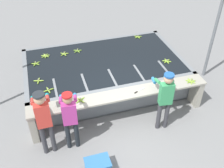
% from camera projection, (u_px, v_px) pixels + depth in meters
% --- Properties ---
extents(ground_plane, '(80.00, 80.00, 0.00)m').
position_uv_depth(ground_plane, '(123.00, 125.00, 6.89)').
color(ground_plane, gray).
rests_on(ground_plane, ground).
extents(wash_tank, '(4.63, 2.76, 0.87)m').
position_uv_depth(wash_tank, '(104.00, 73.00, 8.00)').
color(wash_tank, gray).
rests_on(wash_tank, ground).
extents(work_ledge, '(4.63, 0.45, 0.87)m').
position_uv_depth(work_ledge, '(121.00, 101.00, 6.68)').
color(work_ledge, '#A8A393').
rests_on(work_ledge, ground).
extents(worker_0, '(0.41, 0.73, 1.75)m').
position_uv_depth(worker_0, '(44.00, 117.00, 5.59)').
color(worker_0, '#38383D').
rests_on(worker_0, ground).
extents(worker_1, '(0.45, 0.73, 1.62)m').
position_uv_depth(worker_1, '(70.00, 116.00, 5.77)').
color(worker_1, '#1E2328').
rests_on(worker_1, ground).
extents(worker_2, '(0.47, 0.74, 1.68)m').
position_uv_depth(worker_2, '(165.00, 96.00, 6.24)').
color(worker_2, '#38383D').
rests_on(worker_2, ground).
extents(banana_bunch_floating_0, '(0.28, 0.28, 0.08)m').
position_uv_depth(banana_bunch_floating_0, '(48.00, 90.00, 6.62)').
color(banana_bunch_floating_0, '#8CB738').
rests_on(banana_bunch_floating_0, wash_tank).
extents(banana_bunch_floating_1, '(0.27, 0.27, 0.08)m').
position_uv_depth(banana_bunch_floating_1, '(36.00, 63.00, 7.60)').
color(banana_bunch_floating_1, '#8CB738').
rests_on(banana_bunch_floating_1, wash_tank).
extents(banana_bunch_floating_2, '(0.27, 0.28, 0.08)m').
position_uv_depth(banana_bunch_floating_2, '(64.00, 54.00, 8.03)').
color(banana_bunch_floating_2, '#93BC3D').
rests_on(banana_bunch_floating_2, wash_tank).
extents(banana_bunch_floating_3, '(0.26, 0.28, 0.08)m').
position_uv_depth(banana_bunch_floating_3, '(167.00, 61.00, 7.70)').
color(banana_bunch_floating_3, '#8CB738').
rests_on(banana_bunch_floating_3, wash_tank).
extents(banana_bunch_floating_4, '(0.28, 0.28, 0.08)m').
position_uv_depth(banana_bunch_floating_4, '(39.00, 81.00, 6.94)').
color(banana_bunch_floating_4, '#93BC3D').
rests_on(banana_bunch_floating_4, wash_tank).
extents(banana_bunch_floating_5, '(0.27, 0.28, 0.08)m').
position_uv_depth(banana_bunch_floating_5, '(138.00, 37.00, 8.93)').
color(banana_bunch_floating_5, '#8CB738').
rests_on(banana_bunch_floating_5, wash_tank).
extents(banana_bunch_floating_6, '(0.27, 0.28, 0.08)m').
position_uv_depth(banana_bunch_floating_6, '(77.00, 51.00, 8.18)').
color(banana_bunch_floating_6, '#75A333').
rests_on(banana_bunch_floating_6, wash_tank).
extents(banana_bunch_floating_7, '(0.28, 0.28, 0.08)m').
position_uv_depth(banana_bunch_floating_7, '(45.00, 56.00, 7.94)').
color(banana_bunch_floating_7, '#93BC3D').
rests_on(banana_bunch_floating_7, wash_tank).
extents(banana_bunch_ledge_0, '(0.28, 0.28, 0.08)m').
position_uv_depth(banana_bunch_ledge_0, '(191.00, 81.00, 6.92)').
color(banana_bunch_ledge_0, '#8CB738').
rests_on(banana_bunch_ledge_0, work_ledge).
extents(banana_bunch_ledge_1, '(0.25, 0.25, 0.08)m').
position_uv_depth(banana_bunch_ledge_1, '(80.00, 100.00, 6.31)').
color(banana_bunch_ledge_1, '#8CB738').
rests_on(banana_bunch_ledge_1, work_ledge).
extents(knife_0, '(0.33, 0.17, 0.02)m').
position_uv_depth(knife_0, '(138.00, 91.00, 6.60)').
color(knife_0, silver).
rests_on(knife_0, work_ledge).
extents(crate, '(0.55, 0.39, 0.32)m').
position_uv_depth(crate, '(98.00, 166.00, 5.69)').
color(crate, '#3375B7').
rests_on(crate, ground).
extents(support_post_right, '(0.09, 0.09, 3.20)m').
position_uv_depth(support_post_right, '(215.00, 31.00, 7.71)').
color(support_post_right, slate).
rests_on(support_post_right, ground).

